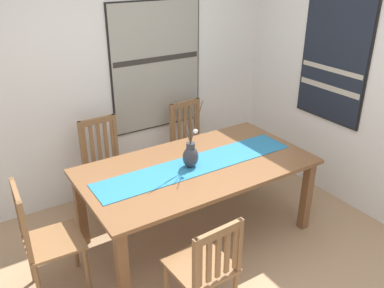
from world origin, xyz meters
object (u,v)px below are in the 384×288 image
at_px(centerpiece_vase, 191,155).
at_px(painting_on_back_wall, 157,67).
at_px(chair_1, 44,239).
at_px(dining_table, 197,173).
at_px(painting_on_side_wall, 334,59).
at_px(chair_3, 206,268).
at_px(chair_2, 106,165).
at_px(chair_0, 191,142).

height_order(centerpiece_vase, painting_on_back_wall, painting_on_back_wall).
height_order(chair_1, painting_on_back_wall, painting_on_back_wall).
bearing_deg(painting_on_back_wall, centerpiece_vase, -105.26).
distance_m(dining_table, painting_on_back_wall, 1.42).
bearing_deg(chair_1, painting_on_side_wall, -0.11).
distance_m(chair_1, chair_3, 1.25).
xyz_separation_m(chair_2, chair_3, (0.04, -1.76, -0.03)).
distance_m(centerpiece_vase, painting_on_side_wall, 1.85).
height_order(chair_3, painting_on_side_wall, painting_on_side_wall).
xyz_separation_m(chair_1, painting_on_side_wall, (3.04, -0.01, 0.98)).
bearing_deg(chair_2, dining_table, -58.67).
bearing_deg(centerpiece_vase, chair_1, 179.12).
distance_m(chair_0, chair_1, 2.06).
xyz_separation_m(centerpiece_vase, chair_1, (-1.30, 0.02, -0.37)).
bearing_deg(chair_1, chair_2, 46.07).
height_order(chair_1, chair_2, chair_2).
xyz_separation_m(dining_table, painting_on_back_wall, (0.26, 1.22, 0.68)).
xyz_separation_m(centerpiece_vase, painting_on_side_wall, (1.74, 0.01, 0.62)).
xyz_separation_m(centerpiece_vase, chair_2, (-0.46, 0.89, -0.36)).
distance_m(dining_table, chair_0, 1.03).
distance_m(centerpiece_vase, chair_3, 1.05).
relative_size(dining_table, chair_2, 2.09).
bearing_deg(painting_on_back_wall, chair_2, -157.24).
relative_size(chair_2, painting_on_back_wall, 0.71).
height_order(dining_table, painting_on_side_wall, painting_on_side_wall).
xyz_separation_m(dining_table, chair_3, (-0.50, -0.88, -0.18)).
bearing_deg(chair_3, chair_0, 60.44).
distance_m(chair_0, chair_2, 1.04).
bearing_deg(chair_2, painting_on_side_wall, -21.58).
xyz_separation_m(chair_2, painting_on_side_wall, (2.21, -0.87, 0.98)).
relative_size(dining_table, painting_on_side_wall, 1.58).
bearing_deg(chair_3, chair_1, 134.46).
relative_size(chair_0, chair_2, 0.98).
bearing_deg(chair_0, chair_2, -179.80).
bearing_deg(chair_3, centerpiece_vase, 63.81).
distance_m(chair_2, painting_on_back_wall, 1.20).
distance_m(centerpiece_vase, chair_0, 1.12).
relative_size(dining_table, chair_3, 2.30).
relative_size(chair_0, painting_on_back_wall, 0.69).
bearing_deg(painting_on_side_wall, chair_3, -157.84).
bearing_deg(painting_on_back_wall, chair_3, -109.99).
relative_size(centerpiece_vase, chair_3, 0.73).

